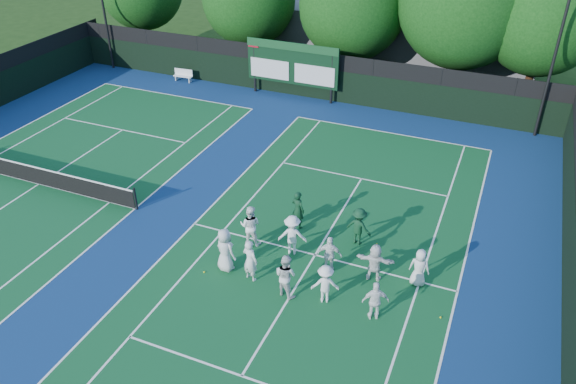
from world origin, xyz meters
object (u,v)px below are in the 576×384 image
at_px(scoreboard, 292,64).
at_px(coach_left, 298,210).
at_px(bench, 183,75).
at_px(tennis_net, 37,175).

relative_size(scoreboard, coach_left, 3.48).
distance_m(scoreboard, coach_left, 14.30).
height_order(bench, coach_left, coach_left).
distance_m(tennis_net, coach_left, 12.74).
bearing_deg(tennis_net, scoreboard, 64.40).
xyz_separation_m(tennis_net, bench, (-0.89, 14.36, -0.04)).
distance_m(scoreboard, bench, 8.07).
bearing_deg(tennis_net, coach_left, 6.88).
height_order(scoreboard, tennis_net, scoreboard).
bearing_deg(bench, coach_left, -43.48).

